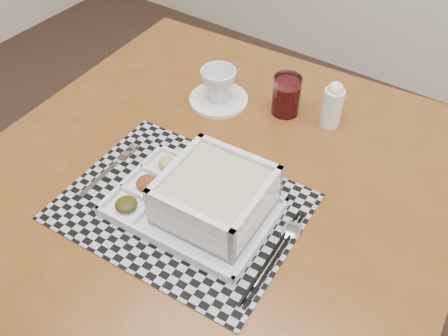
{
  "coord_description": "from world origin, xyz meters",
  "views": [
    {
      "loc": [
        0.09,
        0.18,
        1.53
      ],
      "look_at": [
        -0.32,
        0.76,
        0.84
      ],
      "focal_mm": 40.0,
      "sensor_mm": 36.0,
      "label": 1
    }
  ],
  "objects": [
    {
      "name": "cup",
      "position": [
        -0.51,
        1.02,
        0.82
      ],
      "size": [
        0.1,
        0.1,
        0.08
      ],
      "primitive_type": "imported",
      "rotation": [
        0.0,
        0.0,
        -0.15
      ],
      "color": "silver",
      "rests_on": "saucer"
    },
    {
      "name": "placemat",
      "position": [
        -0.36,
        0.68,
        0.77
      ],
      "size": [
        0.49,
        0.39,
        0.0
      ],
      "primitive_type": "cube",
      "rotation": [
        0.0,
        0.0,
        0.06
      ],
      "color": "#95969C",
      "rests_on": "dining_table"
    },
    {
      "name": "creamer_bottle",
      "position": [
        -0.24,
        1.1,
        0.83
      ],
      "size": [
        0.05,
        0.05,
        0.12
      ],
      "color": "silver",
      "rests_on": "dining_table"
    },
    {
      "name": "chopsticks",
      "position": [
        -0.15,
        0.68,
        0.77
      ],
      "size": [
        0.03,
        0.24,
        0.01
      ],
      "color": "black",
      "rests_on": "placemat"
    },
    {
      "name": "dining_table",
      "position": [
        -0.36,
        0.8,
        0.69
      ],
      "size": [
        1.09,
        1.09,
        0.77
      ],
      "color": "#50320E",
      "rests_on": "ground"
    },
    {
      "name": "juice_glass",
      "position": [
        -0.35,
        1.08,
        0.81
      ],
      "size": [
        0.07,
        0.07,
        0.1
      ],
      "color": "white",
      "rests_on": "dining_table"
    },
    {
      "name": "saucer",
      "position": [
        -0.51,
        1.02,
        0.77
      ],
      "size": [
        0.15,
        0.15,
        0.01
      ],
      "primitive_type": "cylinder",
      "color": "silver",
      "rests_on": "dining_table"
    },
    {
      "name": "serving_tray",
      "position": [
        -0.31,
        0.7,
        0.81
      ],
      "size": [
        0.33,
        0.24,
        0.1
      ],
      "color": "silver",
      "rests_on": "placemat"
    },
    {
      "name": "fork",
      "position": [
        -0.56,
        0.68,
        0.77
      ],
      "size": [
        0.03,
        0.19,
        0.0
      ],
      "color": "silver",
      "rests_on": "placemat"
    },
    {
      "name": "spoon",
      "position": [
        -0.15,
        0.74,
        0.77
      ],
      "size": [
        0.04,
        0.18,
        0.01
      ],
      "color": "silver",
      "rests_on": "placemat"
    }
  ]
}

